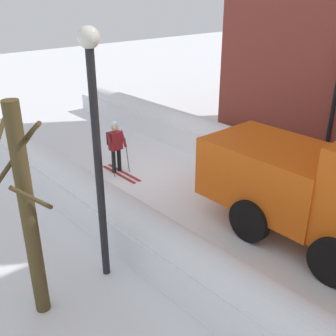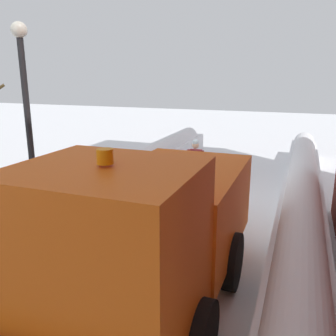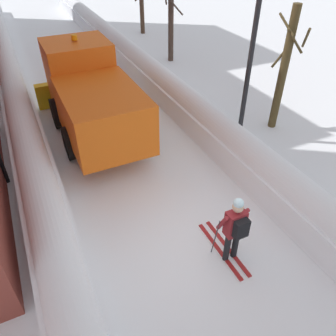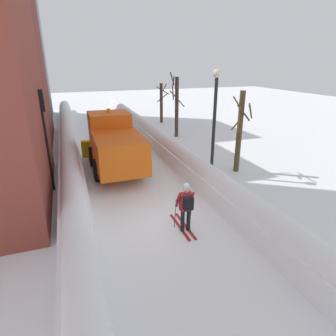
{
  "view_description": "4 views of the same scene",
  "coord_description": "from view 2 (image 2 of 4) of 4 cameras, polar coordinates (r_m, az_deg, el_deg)",
  "views": [
    {
      "loc": [
        7.75,
        9.94,
        5.82
      ],
      "look_at": [
        0.86,
        2.16,
        1.16
      ],
      "focal_mm": 43.29,
      "sensor_mm": 36.0,
      "label": 1
    },
    {
      "loc": [
        -2.72,
        10.9,
        3.95
      ],
      "look_at": [
        0.83,
        1.54,
        1.32
      ],
      "focal_mm": 37.83,
      "sensor_mm": 36.0,
      "label": 2
    },
    {
      "loc": [
        -2.71,
        -4.49,
        6.29
      ],
      "look_at": [
        0.22,
        1.64,
        1.13
      ],
      "focal_mm": 35.49,
      "sensor_mm": 36.0,
      "label": 3
    },
    {
      "loc": [
        -2.76,
        -8.46,
        5.55
      ],
      "look_at": [
        0.82,
        1.51,
        1.53
      ],
      "focal_mm": 30.13,
      "sensor_mm": 36.0,
      "label": 4
    }
  ],
  "objects": [
    {
      "name": "street_lamp",
      "position": [
        9.92,
        -21.89,
        9.98
      ],
      "size": [
        0.4,
        0.4,
        5.22
      ],
      "color": "black",
      "rests_on": "ground"
    },
    {
      "name": "plow_truck",
      "position": [
        5.91,
        -2.52,
        -10.02
      ],
      "size": [
        3.2,
        5.98,
        3.12
      ],
      "color": "orange",
      "rests_on": "ground"
    },
    {
      "name": "skier",
      "position": [
        12.45,
        4.4,
        0.98
      ],
      "size": [
        0.62,
        1.8,
        1.81
      ],
      "color": "black",
      "rests_on": "ground"
    }
  ]
}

